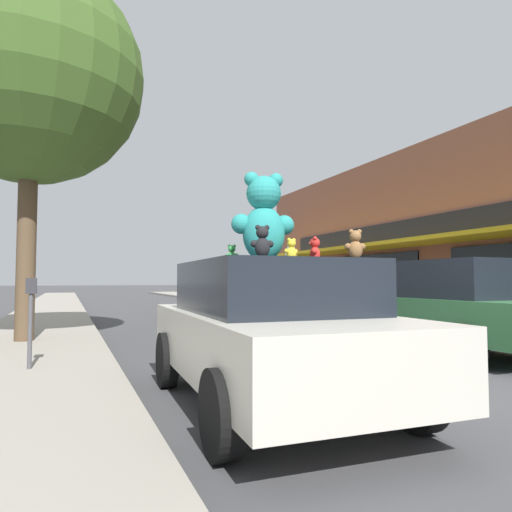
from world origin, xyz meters
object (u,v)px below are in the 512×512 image
teddy_bear_giant (264,219)px  teddy_bear_brown (355,245)px  parking_meter (31,311)px  parked_car_far_right (287,296)px  street_tree (31,74)px  teddy_bear_pink (270,253)px  teddy_bear_green (232,254)px  teddy_bear_black (262,242)px  parked_car_far_center (443,303)px  teddy_bear_white (291,254)px  plush_art_car (270,329)px  teddy_bear_yellow (291,250)px  teddy_bear_red (315,250)px

teddy_bear_giant → teddy_bear_brown: teddy_bear_giant is taller
teddy_bear_brown → teddy_bear_giant: bearing=-40.2°
teddy_bear_brown → parking_meter: size_ratio=0.24×
parked_car_far_right → street_tree: bearing=-156.5°
teddy_bear_pink → teddy_bear_green: bearing=-48.4°
teddy_bear_black → parked_car_far_center: (5.18, 3.01, -0.82)m
teddy_bear_green → street_tree: (-2.71, 5.13, 4.04)m
teddy_bear_white → street_tree: 7.60m
teddy_bear_giant → teddy_bear_black: 0.96m
teddy_bear_giant → parked_car_far_right: teddy_bear_giant is taller
teddy_bear_green → parked_car_far_center: 5.24m
plush_art_car → teddy_bear_giant: bearing=175.9°
parked_car_far_center → parked_car_far_right: parked_car_far_center is taller
parking_meter → teddy_bear_giant: bearing=-43.9°
teddy_bear_giant → teddy_bear_black: (-0.37, -0.82, -0.34)m
plush_art_car → parked_car_far_right: (4.74, 9.15, 0.04)m
teddy_bear_black → teddy_bear_pink: (0.65, 1.24, -0.02)m
teddy_bear_black → street_tree: (-2.49, 6.62, 4.01)m
teddy_bear_yellow → teddy_bear_pink: size_ratio=0.91×
teddy_bear_red → teddy_bear_pink: (-0.39, 0.43, -0.02)m
teddy_bear_red → teddy_bear_giant: bearing=-61.8°
plush_art_car → teddy_bear_yellow: 0.93m
plush_art_car → teddy_bear_pink: 1.02m
teddy_bear_pink → parked_car_far_center: (4.54, 1.77, -0.80)m
teddy_bear_yellow → parked_car_far_right: teddy_bear_yellow is taller
teddy_bear_giant → plush_art_car: bearing=-177.0°
parking_meter → parked_car_far_center: bearing=-1.8°
plush_art_car → teddy_bear_red: 1.09m
teddy_bear_white → street_tree: (-3.36, 5.49, 4.04)m
teddy_bear_white → parking_meter: (-3.03, 2.12, -0.76)m
teddy_bear_white → street_tree: street_tree is taller
teddy_bear_brown → parking_meter: 4.64m
teddy_bear_green → parking_meter: bearing=-1.6°
teddy_bear_pink → parked_car_far_right: (4.54, 8.72, -0.86)m
teddy_bear_black → teddy_bear_red: 1.32m
teddy_bear_white → parked_car_far_center: (4.31, 1.88, -0.79)m
teddy_bear_white → parked_car_far_right: 9.86m
teddy_bear_green → teddy_bear_white: bearing=-175.0°
teddy_bear_white → teddy_bear_pink: bearing=-52.1°
teddy_bear_giant → teddy_bear_green: size_ratio=4.27×
teddy_bear_brown → teddy_bear_white: bearing=-69.5°
teddy_bear_yellow → teddy_bear_pink: bearing=-109.3°
parked_car_far_center → teddy_bear_red: bearing=-152.2°
teddy_bear_red → teddy_bear_pink: teddy_bear_red is taller
plush_art_car → teddy_bear_green: size_ratio=17.93×
plush_art_car → street_tree: (-2.93, 5.81, 4.92)m
plush_art_car → parking_meter: size_ratio=3.37×
teddy_bear_black → parked_car_far_right: 11.26m
teddy_bear_green → parked_car_far_right: size_ratio=0.06×
parking_meter → plush_art_car: bearing=-43.1°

